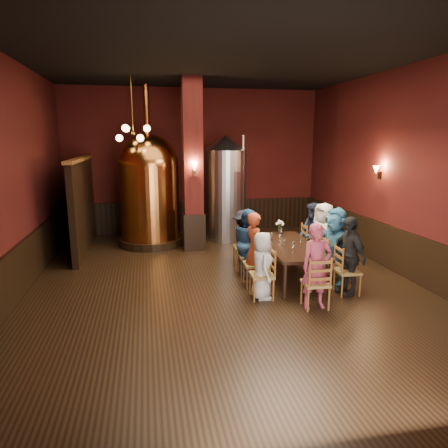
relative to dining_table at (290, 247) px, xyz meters
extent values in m
plane|color=black|center=(-1.45, -0.04, -0.69)|extent=(10.00, 10.00, 0.00)
plane|color=black|center=(-1.45, -0.04, 3.81)|extent=(10.00, 10.00, 0.00)
cube|color=#4B1510|center=(-1.45, 4.96, 1.56)|extent=(8.00, 0.02, 4.50)
cube|color=#4B1510|center=(-1.45, -5.04, 1.56)|extent=(8.00, 0.02, 4.50)
cube|color=#4B1510|center=(-5.45, -0.04, 1.56)|extent=(0.02, 10.00, 4.50)
cube|color=#4B1510|center=(2.55, -0.04, 1.56)|extent=(0.02, 10.00, 4.50)
cube|color=black|center=(2.51, -0.04, -0.19)|extent=(0.08, 9.90, 1.00)
cube|color=black|center=(-1.45, 4.92, -0.19)|extent=(7.90, 0.08, 1.00)
cube|color=black|center=(-5.41, -0.04, -0.19)|extent=(0.08, 9.90, 1.00)
cube|color=#4B1510|center=(-1.75, 2.76, 1.56)|extent=(0.58, 0.58, 4.50)
cube|color=black|center=(-4.65, 3.16, 0.51)|extent=(0.22, 3.50, 2.40)
cube|color=black|center=(0.00, 0.00, 0.03)|extent=(1.14, 2.45, 0.06)
cylinder|color=black|center=(-0.51, -1.11, -0.34)|extent=(0.07, 0.07, 0.69)
cylinder|color=black|center=(0.37, -1.16, -0.34)|extent=(0.07, 0.07, 0.69)
cylinder|color=black|center=(-0.37, 1.16, -0.34)|extent=(0.07, 0.07, 0.69)
cylinder|color=black|center=(0.51, 1.11, -0.34)|extent=(0.07, 0.07, 0.69)
imported|color=beige|center=(-0.91, -0.95, -0.05)|extent=(0.45, 0.65, 1.28)
imported|color=#9A361A|center=(-0.87, -0.28, 0.08)|extent=(0.44, 0.61, 1.53)
imported|color=navy|center=(-0.83, 0.38, 0.05)|extent=(0.41, 0.75, 1.48)
imported|color=black|center=(-0.79, 1.05, -0.02)|extent=(0.51, 0.87, 1.34)
imported|color=black|center=(0.79, -1.05, 0.08)|extent=(0.50, 0.94, 1.54)
imported|color=teal|center=(0.83, -0.38, 0.11)|extent=(0.90, 1.55, 1.60)
imported|color=silver|center=(0.87, 0.28, 0.10)|extent=(0.72, 0.89, 1.58)
imported|color=#1A2035|center=(0.91, 0.95, 0.05)|extent=(0.43, 0.75, 1.47)
imported|color=#9E344B|center=(-0.09, -1.55, 0.08)|extent=(0.57, 0.38, 1.53)
cylinder|color=black|center=(-2.89, 3.49, -0.58)|extent=(1.85, 1.85, 0.21)
cylinder|color=#B7642A|center=(-2.89, 3.49, 0.55)|extent=(2.05, 2.05, 2.06)
sphere|color=#B7642A|center=(-2.89, 3.49, 1.58)|extent=(1.65, 1.65, 1.65)
cylinder|color=#B7642A|center=(-2.89, 3.49, 3.02)|extent=(0.16, 0.16, 1.34)
cylinder|color=#B2B2B7|center=(-0.67, 3.72, 0.63)|extent=(1.58, 1.58, 2.64)
cone|color=#B2B2B7|center=(-0.67, 3.72, 2.16)|extent=(1.27, 1.27, 0.42)
cylinder|color=#B2B2B7|center=(-0.25, 3.30, 0.90)|extent=(0.08, 0.08, 2.96)
cylinder|color=white|center=(0.11, 1.00, 0.15)|extent=(0.10, 0.10, 0.18)
camera|label=1|loc=(-2.97, -7.81, 2.28)|focal=32.00mm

